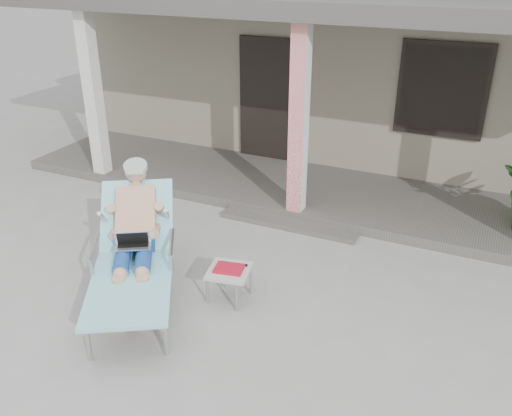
% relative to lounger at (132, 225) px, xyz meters
% --- Properties ---
extents(ground, '(60.00, 60.00, 0.00)m').
position_rel_lounger_xyz_m(ground, '(0.94, 0.40, -0.88)').
color(ground, '#9E9E99').
rests_on(ground, ground).
extents(house, '(10.40, 5.40, 3.30)m').
position_rel_lounger_xyz_m(house, '(0.94, 6.89, 0.79)').
color(house, gray).
rests_on(house, ground).
extents(porch_deck, '(10.00, 2.00, 0.15)m').
position_rel_lounger_xyz_m(porch_deck, '(0.94, 3.40, -0.80)').
color(porch_deck, '#605B56').
rests_on(porch_deck, ground).
extents(porch_overhang, '(10.00, 2.30, 2.85)m').
position_rel_lounger_xyz_m(porch_overhang, '(0.94, 3.34, 1.91)').
color(porch_overhang, silver).
rests_on(porch_overhang, porch_deck).
extents(porch_step, '(2.00, 0.30, 0.07)m').
position_rel_lounger_xyz_m(porch_step, '(0.94, 2.25, -0.84)').
color(porch_step, '#605B56').
rests_on(porch_step, ground).
extents(lounger, '(1.79, 2.23, 1.43)m').
position_rel_lounger_xyz_m(lounger, '(0.00, 0.00, 0.00)').
color(lounger, '#B7B7BC').
rests_on(lounger, ground).
extents(side_table, '(0.53, 0.53, 0.40)m').
position_rel_lounger_xyz_m(side_table, '(0.99, 0.34, -0.54)').
color(side_table, beige).
rests_on(side_table, ground).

